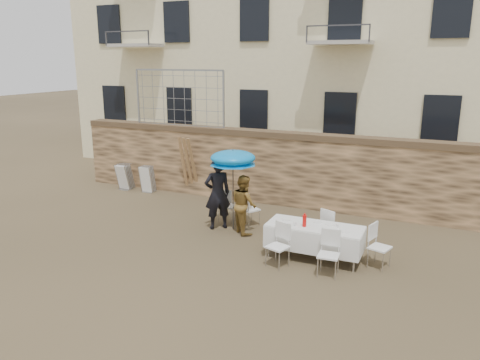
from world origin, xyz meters
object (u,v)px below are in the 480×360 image
at_px(banquet_table, 315,227).
at_px(table_chair_side, 380,246).
at_px(couple_chair_left, 227,205).
at_px(couple_chair_right, 250,208).
at_px(woman_dress, 244,204).
at_px(table_chair_back, 332,228).
at_px(chair_stack_right, 150,178).
at_px(table_chair_front_right, 329,254).
at_px(man_suit, 218,194).
at_px(chair_stack_left, 128,175).
at_px(umbrella, 233,160).
at_px(soda_bottle, 304,221).
at_px(table_chair_front_left, 278,246).

distance_m(banquet_table, table_chair_side, 1.43).
relative_size(couple_chair_left, couple_chair_right, 1.00).
xyz_separation_m(woman_dress, couple_chair_left, (-0.75, 0.55, -0.28)).
xyz_separation_m(table_chair_back, chair_stack_right, (-6.72, 2.30, -0.02)).
distance_m(table_chair_front_right, table_chair_side, 1.24).
distance_m(man_suit, chair_stack_right, 4.35).
xyz_separation_m(couple_chair_left, banquet_table, (2.83, -1.40, 0.25)).
height_order(couple_chair_right, chair_stack_left, couple_chair_right).
distance_m(couple_chair_right, banquet_table, 2.56).
xyz_separation_m(couple_chair_left, table_chair_side, (4.23, -1.30, 0.00)).
bearing_deg(man_suit, table_chair_front_right, 112.11).
bearing_deg(table_chair_front_right, couple_chair_left, 143.85).
bearing_deg(table_chair_side, table_chair_back, 77.26).
height_order(umbrella, couple_chair_left, umbrella).
xyz_separation_m(banquet_table, table_chair_back, (0.20, 0.80, -0.25)).
height_order(soda_bottle, table_chair_back, soda_bottle).
xyz_separation_m(table_chair_side, chair_stack_right, (-7.92, 3.00, -0.02)).
relative_size(couple_chair_right, chair_stack_right, 1.04).
distance_m(man_suit, woman_dress, 0.77).
relative_size(umbrella, couple_chair_right, 2.05).
distance_m(banquet_table, chair_stack_right, 7.22).
xyz_separation_m(umbrella, table_chair_front_right, (2.93, -1.70, -1.37)).
distance_m(table_chair_front_left, chair_stack_left, 7.83).
xyz_separation_m(man_suit, banquet_table, (2.83, -0.85, -0.22)).
relative_size(couple_chair_right, table_chair_back, 1.00).
distance_m(umbrella, table_chair_front_right, 3.66).
distance_m(banquet_table, table_chair_front_left, 0.99).
bearing_deg(couple_chair_right, chair_stack_right, 11.28).
xyz_separation_m(banquet_table, table_chair_front_left, (-0.60, -0.75, -0.25)).
height_order(couple_chair_right, table_chair_front_right, same).
height_order(table_chair_front_left, chair_stack_left, table_chair_front_left).
xyz_separation_m(man_suit, chair_stack_right, (-3.69, 2.25, -0.49)).
distance_m(woman_dress, table_chair_back, 2.30).
distance_m(umbrella, table_chair_side, 4.16).
height_order(table_chair_front_right, chair_stack_right, table_chair_front_right).
bearing_deg(table_chair_side, couple_chair_right, 87.27).
distance_m(banquet_table, chair_stack_left, 8.05).
bearing_deg(man_suit, banquet_table, 121.04).
bearing_deg(woman_dress, couple_chair_right, -42.54).
bearing_deg(man_suit, couple_chair_right, 175.95).
bearing_deg(couple_chair_left, man_suit, 82.66).
height_order(umbrella, table_chair_front_right, umbrella).
relative_size(man_suit, chair_stack_right, 2.06).
height_order(umbrella, table_chair_side, umbrella).
bearing_deg(table_chair_front_left, table_chair_side, 41.38).
relative_size(umbrella, table_chair_back, 2.05).
bearing_deg(table_chair_front_right, banquet_table, 120.40).
relative_size(table_chair_front_left, chair_stack_right, 1.04).
height_order(couple_chair_left, banquet_table, couple_chair_left).
bearing_deg(chair_stack_left, couple_chair_left, -20.35).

